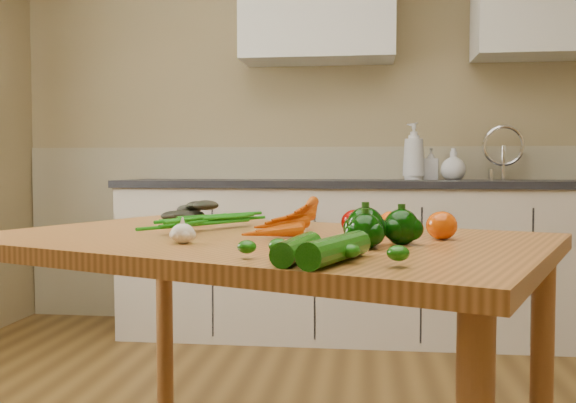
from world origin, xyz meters
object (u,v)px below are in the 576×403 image
(zucchini_b, at_px, (297,249))
(tomato_b, at_px, (391,222))
(leafy_greens, at_px, (189,206))
(table, at_px, (258,268))
(carrot_bunch, at_px, (265,220))
(soap_bottle_a, at_px, (414,151))
(tomato_a, at_px, (355,222))
(pepper_c, at_px, (365,231))
(pepper_b, at_px, (401,227))
(soap_bottle_b, at_px, (431,164))
(pepper_a, at_px, (365,227))
(garlic_bulb, at_px, (183,233))
(zucchini_a, at_px, (336,249))
(tomato_c, at_px, (442,225))
(soap_bottle_c, at_px, (453,164))

(zucchini_b, bearing_deg, tomato_b, 70.17)
(leafy_greens, height_order, tomato_b, leafy_greens)
(table, distance_m, carrot_bunch, 0.14)
(leafy_greens, bearing_deg, carrot_bunch, -49.27)
(soap_bottle_a, bearing_deg, tomato_a, 49.38)
(soap_bottle_a, distance_m, zucchini_b, 2.55)
(table, bearing_deg, pepper_c, -18.32)
(pepper_b, bearing_deg, zucchini_b, -125.73)
(soap_bottle_b, height_order, tomato_b, soap_bottle_b)
(pepper_a, xyz_separation_m, zucchini_b, (-0.13, -0.26, -0.02))
(soap_bottle_a, bearing_deg, table, 42.69)
(pepper_b, xyz_separation_m, tomato_a, (-0.11, 0.20, -0.01))
(garlic_bulb, xyz_separation_m, zucchini_a, (0.38, -0.27, 0.00))
(table, distance_m, tomato_c, 0.50)
(soap_bottle_b, distance_m, soap_bottle_c, 0.15)
(table, xyz_separation_m, leafy_greens, (-0.32, 0.46, 0.14))
(carrot_bunch, distance_m, pepper_b, 0.43)
(pepper_a, bearing_deg, soap_bottle_b, 80.87)
(soap_bottle_c, distance_m, tomato_a, 2.09)
(pepper_a, xyz_separation_m, zucchini_a, (-0.06, -0.27, -0.02))
(soap_bottle_c, xyz_separation_m, zucchini_b, (-0.63, -2.52, -0.18))
(pepper_b, bearing_deg, tomato_c, 47.38)
(table, relative_size, soap_bottle_c, 9.51)
(table, relative_size, soap_bottle_b, 9.20)
(soap_bottle_c, relative_size, tomato_a, 2.38)
(tomato_b, distance_m, tomato_c, 0.19)
(table, distance_m, zucchini_a, 0.53)
(pepper_a, bearing_deg, leafy_greens, 133.13)
(table, distance_m, pepper_b, 0.42)
(garlic_bulb, relative_size, zucchini_b, 0.27)
(soap_bottle_a, bearing_deg, leafy_greens, 29.07)
(table, xyz_separation_m, zucchini_b, (0.16, -0.45, 0.11))
(soap_bottle_b, distance_m, pepper_b, 2.33)
(pepper_b, xyz_separation_m, zucchini_a, (-0.14, -0.32, -0.02))
(pepper_c, bearing_deg, soap_bottle_a, 83.31)
(garlic_bulb, bearing_deg, tomato_a, 31.13)
(pepper_c, relative_size, tomato_b, 1.17)
(soap_bottle_b, height_order, carrot_bunch, soap_bottle_b)
(soap_bottle_c, relative_size, pepper_c, 2.28)
(pepper_b, relative_size, zucchini_a, 0.34)
(leafy_greens, distance_m, tomato_c, 0.94)
(pepper_a, bearing_deg, zucchini_b, -116.80)
(pepper_b, distance_m, zucchini_a, 0.35)
(pepper_c, bearing_deg, garlic_bulb, 173.81)
(tomato_b, distance_m, zucchini_a, 0.59)
(tomato_c, bearing_deg, pepper_c, -132.76)
(soap_bottle_c, height_order, garlic_bulb, soap_bottle_c)
(garlic_bulb, xyz_separation_m, pepper_a, (0.44, 0.00, 0.02))
(tomato_c, xyz_separation_m, zucchini_a, (-0.25, -0.43, -0.01))
(soap_bottle_a, xyz_separation_m, pepper_b, (-0.18, -2.20, -0.24))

